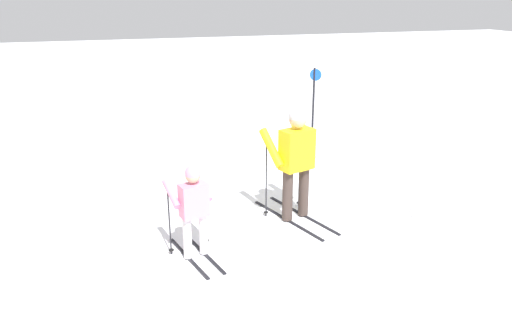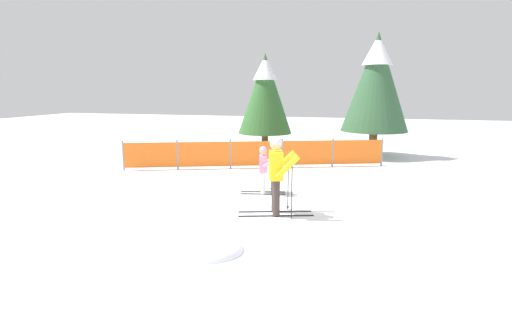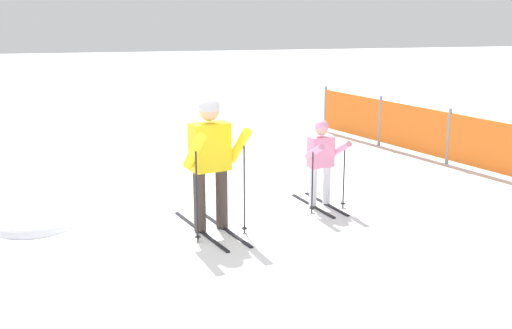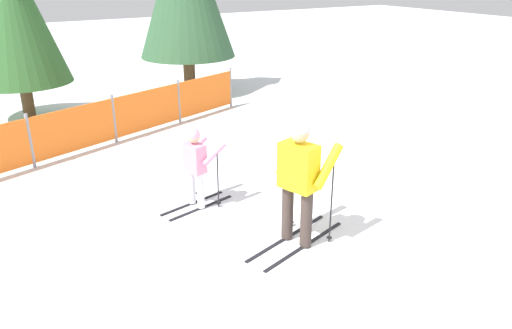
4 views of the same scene
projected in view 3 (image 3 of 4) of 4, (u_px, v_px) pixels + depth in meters
The scene contains 5 objects.
ground_plane at pixel (192, 235), 7.93m from camera, with size 60.00×60.00×0.00m, color white.
skier_adult at pixel (211, 152), 7.86m from camera, with size 1.64×0.88×1.70m.
skier_child at pixel (321, 156), 8.89m from camera, with size 1.19×0.61×1.24m.
safety_fence at pixel (490, 146), 10.56m from camera, with size 8.38×3.13×1.00m.
snow_mound at pixel (36, 221), 8.45m from camera, with size 1.39×1.18×0.56m, color white.
Camera 3 is at (7.48, -0.70, 2.82)m, focal length 45.00 mm.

